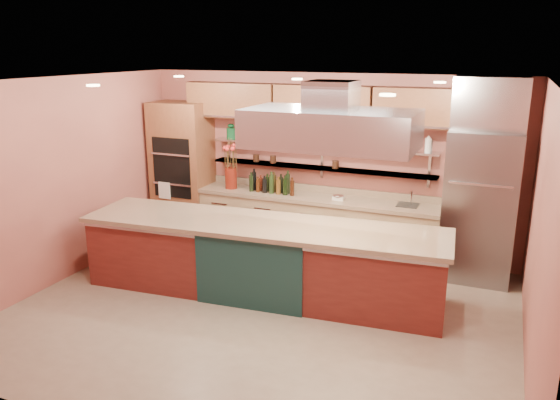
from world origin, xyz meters
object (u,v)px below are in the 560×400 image
at_px(refrigerator, 480,207).
at_px(kitchen_scale, 339,197).
at_px(copper_kettle, 264,137).
at_px(flower_vase, 231,178).
at_px(green_canister, 287,137).
at_px(island, 262,258).

relative_size(refrigerator, kitchen_scale, 12.50).
bearing_deg(kitchen_scale, copper_kettle, -175.04).
xyz_separation_m(refrigerator, flower_vase, (-3.86, 0.01, 0.05)).
distance_m(kitchen_scale, copper_kettle, 1.58).
distance_m(copper_kettle, green_canister, 0.40).
distance_m(refrigerator, kitchen_scale, 2.02).
xyz_separation_m(kitchen_scale, copper_kettle, (-1.34, 0.22, 0.81)).
bearing_deg(kitchen_scale, green_canister, -178.97).
height_order(flower_vase, green_canister, green_canister).
distance_m(refrigerator, flower_vase, 3.86).
xyz_separation_m(island, green_canister, (-0.39, 1.84, 1.31)).
distance_m(flower_vase, copper_kettle, 0.87).
height_order(refrigerator, green_canister, refrigerator).
height_order(island, green_canister, green_canister).
distance_m(island, copper_kettle, 2.39).
bearing_deg(flower_vase, refrigerator, -0.15).
bearing_deg(island, refrigerator, 27.56).
relative_size(refrigerator, copper_kettle, 12.24).
bearing_deg(copper_kettle, kitchen_scale, -9.36).
bearing_deg(refrigerator, green_canister, 175.55).
relative_size(kitchen_scale, copper_kettle, 0.98).
bearing_deg(flower_vase, island, -51.54).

